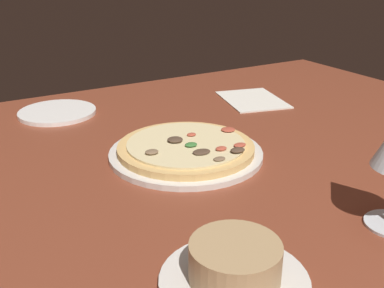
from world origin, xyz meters
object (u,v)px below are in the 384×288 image
at_px(ramekin_on_saucer, 235,268).
at_px(side_plate, 57,112).
at_px(pizza_main, 188,150).
at_px(paper_menu, 252,100).

height_order(ramekin_on_saucer, side_plate, ramekin_on_saucer).
distance_m(pizza_main, ramekin_on_saucer, 0.36).
relative_size(pizza_main, paper_menu, 1.55).
bearing_deg(paper_menu, pizza_main, 49.19).
xyz_separation_m(ramekin_on_saucer, paper_menu, (-0.44, -0.55, -0.02)).
bearing_deg(paper_menu, ramekin_on_saucer, 65.55).
relative_size(ramekin_on_saucer, paper_menu, 0.94).
xyz_separation_m(pizza_main, side_plate, (0.14, -0.35, -0.01)).
bearing_deg(paper_menu, side_plate, -2.76).
xyz_separation_m(side_plate, paper_menu, (-0.45, 0.14, -0.00)).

